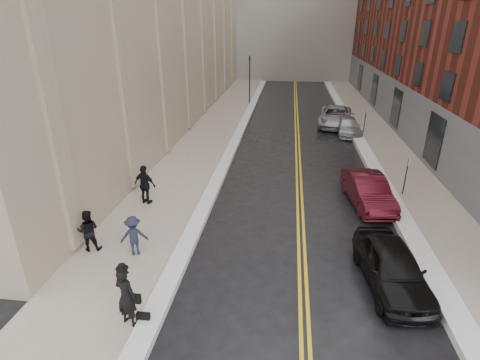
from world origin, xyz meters
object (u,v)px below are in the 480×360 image
(car_silver_near, at_px, (348,126))
(pedestrian_a, at_px, (88,231))
(car_maroon, at_px, (368,191))
(pedestrian_main, at_px, (126,296))
(car_silver_far, at_px, (335,116))
(car_black, at_px, (392,267))
(pedestrian_b, at_px, (134,236))
(pedestrian_c, at_px, (145,185))

(car_silver_near, height_order, pedestrian_a, pedestrian_a)
(car_maroon, distance_m, pedestrian_a, 13.13)
(car_silver_near, height_order, pedestrian_main, pedestrian_main)
(car_maroon, xyz_separation_m, car_silver_far, (-0.02, 15.57, 0.06))
(pedestrian_a, bearing_deg, car_maroon, -169.01)
(car_black, xyz_separation_m, car_silver_far, (0.31, 21.98, 0.04))
(car_silver_far, distance_m, pedestrian_b, 23.63)
(car_maroon, distance_m, car_silver_far, 15.57)
(pedestrian_main, bearing_deg, pedestrian_b, -50.52)
(car_maroon, relative_size, car_silver_near, 1.04)
(car_maroon, bearing_deg, pedestrian_c, -179.50)
(car_black, height_order, car_silver_far, car_silver_far)
(car_black, height_order, pedestrian_a, pedestrian_a)
(car_silver_far, bearing_deg, car_black, -82.99)
(pedestrian_main, bearing_deg, car_maroon, -111.93)
(car_black, bearing_deg, pedestrian_a, 171.12)
(pedestrian_a, bearing_deg, pedestrian_main, 115.38)
(car_silver_far, xyz_separation_m, pedestrian_b, (-9.83, -21.49, 0.15))
(car_black, height_order, car_silver_near, car_black)
(car_maroon, bearing_deg, pedestrian_b, -156.80)
(car_silver_near, height_order, pedestrian_b, pedestrian_b)
(pedestrian_main, relative_size, pedestrian_b, 1.22)
(car_black, xyz_separation_m, car_silver_near, (1.09, 19.38, -0.13))
(car_silver_near, relative_size, pedestrian_main, 2.22)
(pedestrian_c, bearing_deg, pedestrian_main, 122.45)
(car_black, xyz_separation_m, pedestrian_main, (-8.30, -3.04, 0.38))
(car_silver_near, distance_m, pedestrian_b, 21.66)
(pedestrian_b, xyz_separation_m, pedestrian_c, (-1.14, 4.32, 0.19))
(car_silver_far, relative_size, pedestrian_a, 3.40)
(car_silver_far, xyz_separation_m, pedestrian_main, (-8.61, -25.02, 0.33))
(car_black, distance_m, pedestrian_a, 11.44)
(car_maroon, height_order, car_silver_near, car_maroon)
(car_maroon, bearing_deg, pedestrian_a, -161.33)
(car_silver_near, xyz_separation_m, pedestrian_b, (-10.61, -18.89, 0.32))
(car_silver_near, bearing_deg, pedestrian_c, -130.05)
(car_maroon, xyz_separation_m, pedestrian_a, (-11.75, -5.85, 0.25))
(car_black, distance_m, pedestrian_main, 8.85)
(car_black, relative_size, pedestrian_a, 2.63)
(car_maroon, distance_m, pedestrian_main, 12.81)
(car_maroon, relative_size, pedestrian_b, 2.82)
(car_silver_near, height_order, pedestrian_c, pedestrian_c)
(car_silver_far, bearing_deg, car_silver_near, -65.56)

